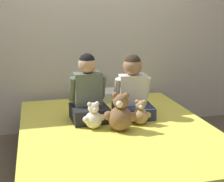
{
  "coord_description": "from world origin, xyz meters",
  "views": [
    {
      "loc": [
        -0.67,
        -2.47,
        1.42
      ],
      "look_at": [
        0.0,
        0.18,
        0.7
      ],
      "focal_mm": 50.0,
      "sensor_mm": 36.0,
      "label": 1
    }
  ],
  "objects_px": {
    "pillow_at_headboard": "(98,96)",
    "teddy_bear_held_by_left_child": "(94,117)",
    "child_on_left": "(88,94)",
    "bed": "(117,149)",
    "child_on_right": "(133,91)",
    "teddy_bear_held_by_right_child": "(140,114)",
    "teddy_bear_between_children": "(120,115)"
  },
  "relations": [
    {
      "from": "child_on_left",
      "to": "teddy_bear_held_by_left_child",
      "type": "bearing_deg",
      "value": -92.64
    },
    {
      "from": "teddy_bear_held_by_right_child",
      "to": "pillow_at_headboard",
      "type": "height_order",
      "value": "teddy_bear_held_by_right_child"
    },
    {
      "from": "pillow_at_headboard",
      "to": "teddy_bear_held_by_left_child",
      "type": "bearing_deg",
      "value": -104.08
    },
    {
      "from": "teddy_bear_held_by_left_child",
      "to": "pillow_at_headboard",
      "type": "relative_size",
      "value": 0.44
    },
    {
      "from": "teddy_bear_between_children",
      "to": "pillow_at_headboard",
      "type": "distance_m",
      "value": 0.92
    },
    {
      "from": "teddy_bear_held_by_left_child",
      "to": "pillow_at_headboard",
      "type": "xyz_separation_m",
      "value": [
        0.2,
        0.81,
        -0.04
      ]
    },
    {
      "from": "bed",
      "to": "pillow_at_headboard",
      "type": "xyz_separation_m",
      "value": [
        0.0,
        0.83,
        0.27
      ]
    },
    {
      "from": "child_on_left",
      "to": "pillow_at_headboard",
      "type": "distance_m",
      "value": 0.64
    },
    {
      "from": "teddy_bear_held_by_left_child",
      "to": "teddy_bear_between_children",
      "type": "bearing_deg",
      "value": -32.07
    },
    {
      "from": "child_on_left",
      "to": "child_on_right",
      "type": "bearing_deg",
      "value": -2.79
    },
    {
      "from": "child_on_right",
      "to": "teddy_bear_between_children",
      "type": "relative_size",
      "value": 1.78
    },
    {
      "from": "bed",
      "to": "teddy_bear_held_by_right_child",
      "type": "distance_m",
      "value": 0.38
    },
    {
      "from": "teddy_bear_held_by_left_child",
      "to": "teddy_bear_held_by_right_child",
      "type": "distance_m",
      "value": 0.42
    },
    {
      "from": "child_on_right",
      "to": "teddy_bear_held_by_left_child",
      "type": "relative_size",
      "value": 2.49
    },
    {
      "from": "teddy_bear_held_by_right_child",
      "to": "pillow_at_headboard",
      "type": "bearing_deg",
      "value": 119.37
    },
    {
      "from": "bed",
      "to": "teddy_bear_held_by_left_child",
      "type": "distance_m",
      "value": 0.37
    },
    {
      "from": "child_on_right",
      "to": "teddy_bear_between_children",
      "type": "bearing_deg",
      "value": -118.96
    },
    {
      "from": "child_on_right",
      "to": "teddy_bear_held_by_left_child",
      "type": "bearing_deg",
      "value": -147.36
    },
    {
      "from": "child_on_right",
      "to": "teddy_bear_between_children",
      "type": "distance_m",
      "value": 0.42
    },
    {
      "from": "bed",
      "to": "teddy_bear_held_by_left_child",
      "type": "height_order",
      "value": "teddy_bear_held_by_left_child"
    },
    {
      "from": "child_on_left",
      "to": "teddy_bear_between_children",
      "type": "bearing_deg",
      "value": -60.74
    },
    {
      "from": "bed",
      "to": "pillow_at_headboard",
      "type": "bearing_deg",
      "value": 90.0
    },
    {
      "from": "teddy_bear_between_children",
      "to": "pillow_at_headboard",
      "type": "relative_size",
      "value": 0.61
    },
    {
      "from": "child_on_right",
      "to": "pillow_at_headboard",
      "type": "bearing_deg",
      "value": 114.73
    },
    {
      "from": "child_on_left",
      "to": "pillow_at_headboard",
      "type": "relative_size",
      "value": 1.13
    },
    {
      "from": "teddy_bear_held_by_left_child",
      "to": "teddy_bear_between_children",
      "type": "relative_size",
      "value": 0.72
    },
    {
      "from": "bed",
      "to": "child_on_right",
      "type": "bearing_deg",
      "value": 49.51
    },
    {
      "from": "child_on_right",
      "to": "teddy_bear_held_by_right_child",
      "type": "relative_size",
      "value": 2.62
    },
    {
      "from": "bed",
      "to": "child_on_right",
      "type": "distance_m",
      "value": 0.57
    },
    {
      "from": "pillow_at_headboard",
      "to": "child_on_left",
      "type": "bearing_deg",
      "value": -109.62
    },
    {
      "from": "teddy_bear_held_by_right_child",
      "to": "teddy_bear_held_by_left_child",
      "type": "bearing_deg",
      "value": -165.85
    },
    {
      "from": "bed",
      "to": "child_on_right",
      "type": "relative_size",
      "value": 3.38
    }
  ]
}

